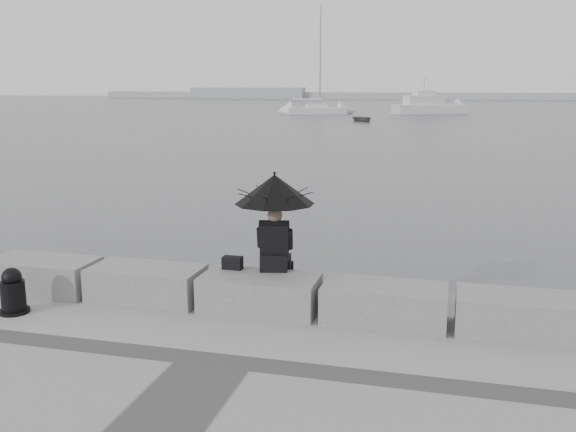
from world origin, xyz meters
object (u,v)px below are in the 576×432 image
(sailboat_left, at_px, (316,110))
(motor_cruiser, at_px, (430,106))
(dinghy, at_px, (362,118))
(mooring_bollard, at_px, (13,294))
(seated_person, at_px, (274,200))

(sailboat_left, height_order, motor_cruiser, sailboat_left)
(motor_cruiser, xyz_separation_m, dinghy, (-5.74, -18.75, -0.62))
(mooring_bollard, distance_m, dinghy, 56.39)
(seated_person, relative_size, mooring_bollard, 2.16)
(seated_person, relative_size, motor_cruiser, 0.15)
(motor_cruiser, bearing_deg, mooring_bollard, -119.70)
(seated_person, distance_m, sailboat_left, 71.09)
(motor_cruiser, bearing_deg, seated_person, -117.15)
(mooring_bollard, xyz_separation_m, motor_cruiser, (2.57, 75.04, 0.12))
(mooring_bollard, distance_m, motor_cruiser, 75.08)
(sailboat_left, xyz_separation_m, motor_cruiser, (13.52, 4.14, 0.36))
(sailboat_left, relative_size, motor_cruiser, 1.37)
(seated_person, height_order, motor_cruiser, motor_cruiser)
(sailboat_left, height_order, dinghy, sailboat_left)
(seated_person, xyz_separation_m, motor_cruiser, (-0.76, 73.76, -1.10))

